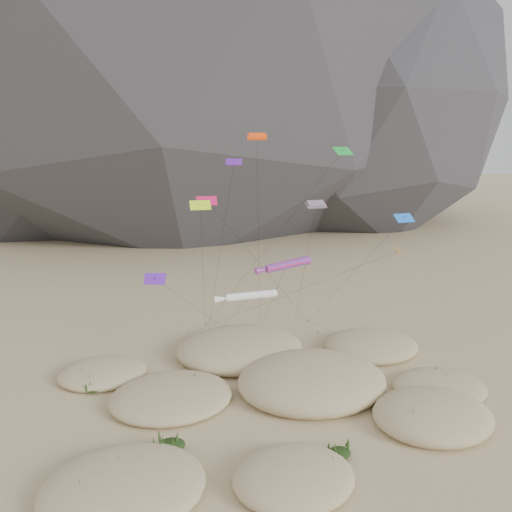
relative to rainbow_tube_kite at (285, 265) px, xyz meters
The scene contains 9 objects.
ground 16.18m from the rainbow_tube_kite, 94.22° to the right, with size 500.00×500.00×0.00m, color #CCB789.
dunes 13.41m from the rainbow_tube_kite, 114.84° to the right, with size 46.63×36.19×4.19m.
dune_grass 13.97m from the rainbow_tube_kite, 112.25° to the right, with size 41.01×29.98×1.55m.
kite_stakes 19.23m from the rainbow_tube_kite, 88.97° to the left, with size 19.43×6.91×0.30m.
rainbow_tube_kite is the anchor object (origin of this frame).
white_tube_kite 5.57m from the rainbow_tube_kite, behind, with size 6.98×15.68×11.02m.
orange_parafoil 14.70m from the rainbow_tube_kite, 110.72° to the left, with size 4.78×12.59×27.91m.
multi_parafoil 7.46m from the rainbow_tube_kite, ahead, with size 4.87×17.03×20.55m.
delta_kites 5.55m from the rainbow_tube_kite, 124.81° to the left, with size 31.23×20.88×26.25m.
Camera 1 is at (-16.44, -42.67, 27.96)m, focal length 35.00 mm.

